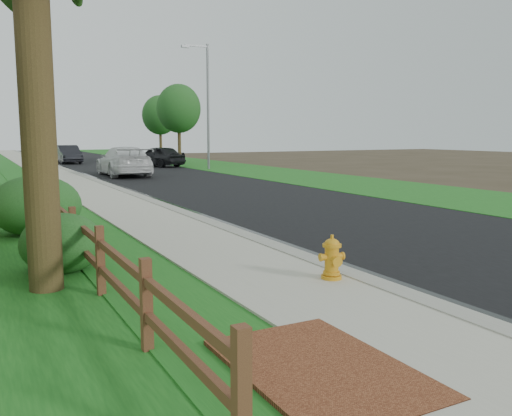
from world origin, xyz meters
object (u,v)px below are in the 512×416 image
ranch_fence (63,223)px  fire_hydrant (332,259)px  dark_car_mid (158,156)px  white_suv (124,161)px  streetlight (206,99)px

ranch_fence → fire_hydrant: ranch_fence is taller
fire_hydrant → dark_car_mid: bearing=77.2°
white_suv → dark_car_mid: 8.82m
ranch_fence → streetlight: bearing=60.8°
fire_hydrant → dark_car_mid: 32.92m
ranch_fence → dark_car_mid: (10.80, 27.43, 0.17)m
ranch_fence → dark_car_mid: bearing=68.5°
fire_hydrant → dark_car_mid: (7.30, 32.09, 0.35)m
dark_car_mid → white_suv: bearing=36.6°
white_suv → streetlight: 8.25m
white_suv → streetlight: (6.54, 3.16, 3.92)m
fire_hydrant → white_suv: 24.67m
streetlight → fire_hydrant: bearing=-108.6°
white_suv → streetlight: bearing=-153.0°
ranch_fence → fire_hydrant: size_ratio=23.08×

